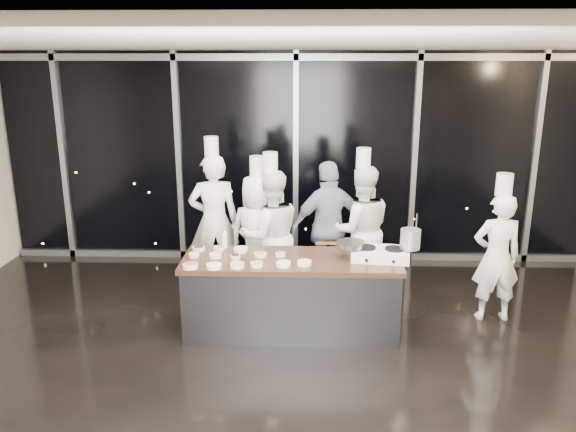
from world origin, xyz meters
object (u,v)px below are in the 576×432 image
at_px(chef_side, 497,256).
at_px(stove, 380,254).
at_px(stock_pot, 410,239).
at_px(guest, 329,228).
at_px(chef_far_left, 214,220).
at_px(chef_right, 361,229).
at_px(frying_pan, 350,244).
at_px(chef_left, 258,234).
at_px(chef_center, 271,235).
at_px(demo_counter, 291,295).

bearing_deg(chef_side, stove, 12.79).
distance_m(stock_pot, guest, 1.52).
bearing_deg(chef_side, stock_pot, 18.17).
relative_size(stove, chef_far_left, 0.32).
bearing_deg(stock_pot, chef_right, 109.36).
bearing_deg(frying_pan, chef_left, 144.39).
relative_size(frying_pan, chef_center, 0.29).
height_order(guest, chef_right, chef_right).
bearing_deg(stove, guest, 121.03).
height_order(chef_center, guest, chef_center).
distance_m(demo_counter, chef_far_left, 1.81).
relative_size(stock_pot, chef_center, 0.11).
height_order(chef_left, chef_center, chef_center).
bearing_deg(chef_far_left, chef_side, 153.54).
height_order(stove, chef_side, chef_side).
relative_size(stock_pot, chef_left, 0.12).
height_order(stove, chef_right, chef_right).
bearing_deg(chef_right, chef_far_left, -10.99).
height_order(frying_pan, chef_left, chef_left).
bearing_deg(demo_counter, chef_center, 107.14).
xyz_separation_m(stove, frying_pan, (-0.34, 0.03, 0.10)).
bearing_deg(chef_left, chef_right, -159.09).
bearing_deg(chef_far_left, frying_pan, 131.42).
xyz_separation_m(stock_pot, chef_left, (-1.79, 1.10, -0.31)).
bearing_deg(frying_pan, chef_center, 143.45).
distance_m(demo_counter, chef_right, 1.55).
distance_m(demo_counter, chef_left, 1.24).
distance_m(chef_left, chef_right, 1.37).
bearing_deg(chef_side, chef_left, -15.80).
height_order(stock_pot, chef_center, chef_center).
relative_size(frying_pan, stock_pot, 2.60).
bearing_deg(stock_pot, chef_side, 20.98).
height_order(stove, stock_pot, stock_pot).
relative_size(chef_left, guest, 1.05).
relative_size(chef_left, chef_right, 0.95).
relative_size(stock_pot, chef_side, 0.12).
xyz_separation_m(demo_counter, stove, (1.00, 0.00, 0.51)).
bearing_deg(chef_left, chef_side, -176.91).
bearing_deg(demo_counter, chef_far_left, 128.86).
relative_size(chef_far_left, chef_center, 1.07).
xyz_separation_m(stock_pot, guest, (-0.85, 1.23, -0.25)).
bearing_deg(demo_counter, frying_pan, 2.61).
xyz_separation_m(frying_pan, chef_far_left, (-1.75, 1.33, -0.12)).
bearing_deg(guest, chef_right, 159.73).
relative_size(chef_center, chef_right, 0.99).
bearing_deg(chef_left, frying_pan, 153.11).
height_order(chef_far_left, chef_right, chef_far_left).
distance_m(stove, chef_side, 1.50).
xyz_separation_m(stock_pot, chef_far_left, (-2.42, 1.38, -0.20)).
distance_m(frying_pan, chef_right, 1.20).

